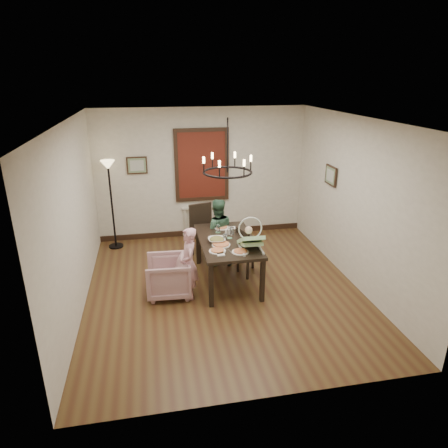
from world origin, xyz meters
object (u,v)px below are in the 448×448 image
object	(u,v)px
chair_far	(205,232)
armchair	(168,276)
chair_right	(251,251)
drinking_glass	(225,238)
elderly_woman	(189,269)
floor_lamp	(112,206)
dining_table	(227,244)
seated_man	(217,238)
baby_bouncer	(251,239)

from	to	relation	value
chair_far	armchair	size ratio (longest dim) A/B	1.48
chair_right	drinking_glass	xyz separation A→B (m)	(-0.52, -0.27, 0.40)
chair_right	elderly_woman	bearing A→B (deg)	98.23
elderly_woman	floor_lamp	size ratio (longest dim) A/B	0.55
drinking_glass	dining_table	bearing A→B (deg)	56.58
chair_right	seated_man	xyz separation A→B (m)	(-0.52, 0.52, 0.08)
elderly_woman	floor_lamp	bearing A→B (deg)	-151.47
armchair	chair_right	bearing A→B (deg)	109.88
armchair	baby_bouncer	bearing A→B (deg)	84.60
floor_lamp	chair_far	bearing A→B (deg)	-25.46
armchair	floor_lamp	distance (m)	2.44
baby_bouncer	floor_lamp	world-z (taller)	floor_lamp
armchair	baby_bouncer	distance (m)	1.48
dining_table	seated_man	size ratio (longest dim) A/B	1.57
baby_bouncer	seated_man	bearing A→B (deg)	107.72
chair_right	floor_lamp	distance (m)	3.04
dining_table	armchair	distance (m)	1.13
elderly_woman	baby_bouncer	distance (m)	1.10
chair_far	elderly_woman	bearing A→B (deg)	-122.65
armchair	chair_far	bearing A→B (deg)	151.72
dining_table	elderly_woman	world-z (taller)	elderly_woman
chair_far	armchair	bearing A→B (deg)	-136.11
dining_table	baby_bouncer	size ratio (longest dim) A/B	2.97
dining_table	chair_far	xyz separation A→B (m)	(-0.24, 1.04, -0.17)
dining_table	chair_right	distance (m)	0.56
dining_table	chair_far	distance (m)	1.08
chair_right	elderly_woman	world-z (taller)	elderly_woman
baby_bouncer	floor_lamp	xyz separation A→B (m)	(-2.31, 2.35, -0.07)
chair_right	seated_man	world-z (taller)	seated_man
chair_right	floor_lamp	world-z (taller)	floor_lamp
baby_bouncer	drinking_glass	world-z (taller)	baby_bouncer
armchair	seated_man	xyz separation A→B (m)	(0.98, 0.98, 0.21)
elderly_woman	drinking_glass	world-z (taller)	elderly_woman
elderly_woman	floor_lamp	world-z (taller)	floor_lamp
chair_right	floor_lamp	size ratio (longest dim) A/B	0.50
armchair	floor_lamp	xyz separation A→B (m)	(-0.99, 2.15, 0.57)
chair_right	baby_bouncer	world-z (taller)	baby_bouncer
chair_far	elderly_woman	world-z (taller)	chair_far
chair_right	armchair	world-z (taller)	chair_right
drinking_glass	armchair	bearing A→B (deg)	-169.32
chair_far	armchair	world-z (taller)	chair_far
elderly_woman	armchair	bearing A→B (deg)	-115.12
drinking_glass	floor_lamp	xyz separation A→B (m)	(-1.96, 1.97, 0.05)
chair_right	baby_bouncer	bearing A→B (deg)	145.96
baby_bouncer	drinking_glass	size ratio (longest dim) A/B	4.38
chair_far	elderly_woman	distance (m)	1.53
dining_table	chair_far	size ratio (longest dim) A/B	1.57
elderly_woman	drinking_glass	xyz separation A→B (m)	(0.65, 0.33, 0.35)
armchair	seated_man	size ratio (longest dim) A/B	0.67
baby_bouncer	floor_lamp	size ratio (longest dim) A/B	0.31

